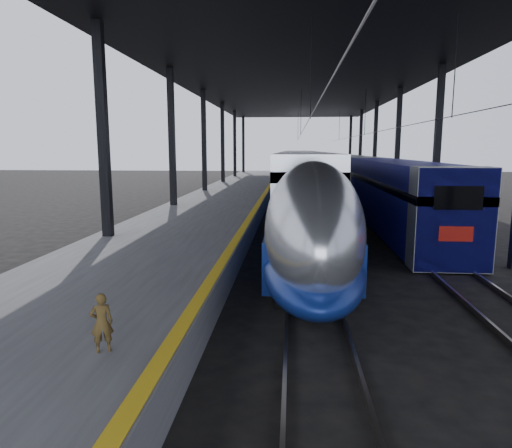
# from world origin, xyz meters

# --- Properties ---
(ground) EXTENTS (160.00, 160.00, 0.00)m
(ground) POSITION_xyz_m (0.00, 0.00, 0.00)
(ground) COLOR black
(ground) RESTS_ON ground
(platform) EXTENTS (6.00, 80.00, 1.00)m
(platform) POSITION_xyz_m (-3.50, 20.00, 0.50)
(platform) COLOR #4C4C4F
(platform) RESTS_ON ground
(yellow_strip) EXTENTS (0.30, 80.00, 0.01)m
(yellow_strip) POSITION_xyz_m (-0.70, 20.00, 1.00)
(yellow_strip) COLOR gold
(yellow_strip) RESTS_ON platform
(rails) EXTENTS (6.52, 80.00, 0.16)m
(rails) POSITION_xyz_m (4.50, 20.00, 0.08)
(rails) COLOR slate
(rails) RESTS_ON ground
(canopy) EXTENTS (18.00, 75.00, 9.47)m
(canopy) POSITION_xyz_m (1.90, 20.00, 9.12)
(canopy) COLOR black
(canopy) RESTS_ON ground
(tgv_train) EXTENTS (2.91, 65.20, 4.17)m
(tgv_train) POSITION_xyz_m (2.00, 28.70, 1.95)
(tgv_train) COLOR silver
(tgv_train) RESTS_ON ground
(second_train) EXTENTS (2.72, 56.05, 3.75)m
(second_train) POSITION_xyz_m (7.00, 31.10, 1.90)
(second_train) COLOR navy
(second_train) RESTS_ON ground
(child) EXTENTS (0.44, 0.38, 1.01)m
(child) POSITION_xyz_m (-1.76, -5.10, 1.51)
(child) COLOR #513E1B
(child) RESTS_ON platform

